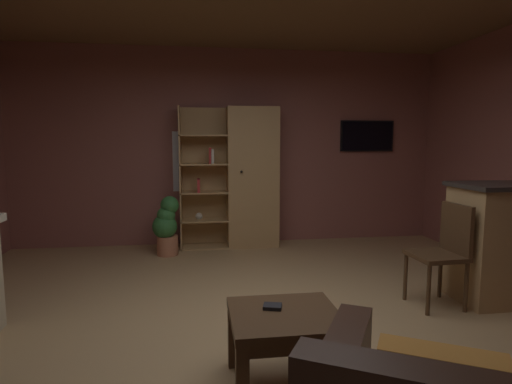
% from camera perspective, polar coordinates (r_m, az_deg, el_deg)
% --- Properties ---
extents(floor, '(6.06, 6.01, 0.02)m').
position_cam_1_polar(floor, '(3.43, 1.00, -18.70)').
color(floor, tan).
rests_on(floor, ground).
extents(wall_back, '(6.18, 0.06, 2.77)m').
position_cam_1_polar(wall_back, '(6.11, -3.53, 6.05)').
color(wall_back, '#8E544C').
rests_on(wall_back, ground).
extents(window_pane_back, '(0.61, 0.01, 0.85)m').
position_cam_1_polar(window_pane_back, '(6.06, -8.34, 4.12)').
color(window_pane_back, white).
extents(bookshelf_cabinet, '(1.36, 0.41, 1.94)m').
position_cam_1_polar(bookshelf_cabinet, '(5.88, -1.35, 1.90)').
color(bookshelf_cabinet, tan).
rests_on(bookshelf_cabinet, ground).
extents(coffee_table, '(0.65, 0.60, 0.46)m').
position_cam_1_polar(coffee_table, '(2.64, 3.93, -17.80)').
color(coffee_table, '#4C331E').
rests_on(coffee_table, ground).
extents(table_book_0, '(0.13, 0.12, 0.02)m').
position_cam_1_polar(table_book_0, '(2.66, 2.25, -15.24)').
color(table_book_0, black).
rests_on(table_book_0, coffee_table).
extents(dining_chair, '(0.44, 0.44, 0.92)m').
position_cam_1_polar(dining_chair, '(4.13, 24.20, -6.91)').
color(dining_chair, '#4C331E').
rests_on(dining_chair, ground).
extents(potted_floor_plant, '(0.35, 0.32, 0.77)m').
position_cam_1_polar(potted_floor_plant, '(5.58, -12.05, -4.45)').
color(potted_floor_plant, '#B77051').
rests_on(potted_floor_plant, ground).
extents(wall_mounted_tv, '(0.81, 0.06, 0.46)m').
position_cam_1_polar(wall_mounted_tv, '(6.54, 14.80, 7.35)').
color(wall_mounted_tv, black).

